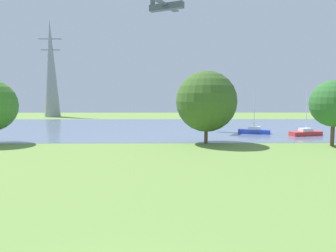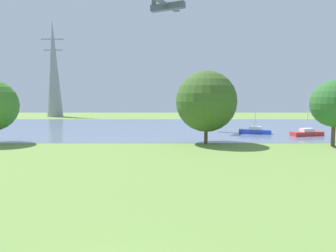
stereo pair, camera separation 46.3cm
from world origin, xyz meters
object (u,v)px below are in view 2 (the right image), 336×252
Objects in this scene: sailboat_blue at (256,131)px; sailboat_red at (308,133)px; tree_east_near at (336,104)px; electricity_pylon at (55,69)px; light_aircraft at (168,6)px; tree_west_near at (207,101)px.

sailboat_red is at bearing -21.10° from sailboat_blue.
electricity_pylon is at bearing 134.23° from tree_east_near.
light_aircraft is (-13.62, 8.27, 21.04)m from sailboat_blue.
sailboat_red is 10.70m from tree_east_near.
light_aircraft reaches higher than sailboat_red.
sailboat_blue is 0.70× the size of tree_west_near.
sailboat_red is at bearing -28.04° from light_aircraft.
tree_east_near reaches higher than sailboat_red.
electricity_pylon is (-36.94, 50.42, 8.40)m from tree_west_near.
sailboat_red is (6.90, -2.66, 0.01)m from sailboat_blue.
sailboat_blue is 14.11m from tree_west_near.
electricity_pylon is 3.38× the size of light_aircraft.
light_aircraft is at bearing 151.96° from sailboat_red.
sailboat_blue is 14.22m from tree_east_near.
tree_east_near is at bearing -9.21° from tree_west_near.
tree_east_near is 0.96× the size of light_aircraft.
sailboat_red is at bearing -39.32° from electricity_pylon.
sailboat_red is 17.96m from tree_west_near.
electricity_pylon is at bearing 140.68° from sailboat_red.
tree_west_near reaches higher than sailboat_red.
electricity_pylon is at bearing 134.95° from light_aircraft.
light_aircraft reaches higher than tree_west_near.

